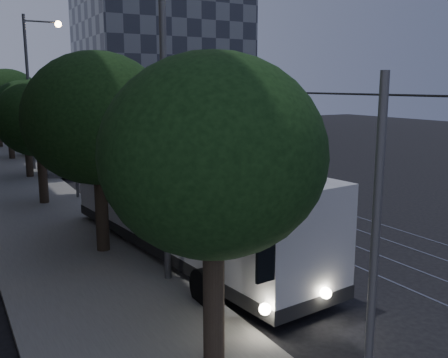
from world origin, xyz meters
TOP-DOWN VIEW (x-y plane):
  - ground at (0.00, 0.00)m, footprint 120.00×120.00m
  - sidewalk at (-7.50, 20.00)m, footprint 5.00×90.00m
  - tram_rails at (2.50, 20.00)m, footprint 4.52×90.00m
  - overhead_wires at (-4.97, 20.00)m, footprint 2.23×90.00m
  - building_distant_right at (18.00, 55.00)m, footprint 22.00×18.00m
  - trolleybus at (-4.10, -0.06)m, footprint 4.02×13.12m
  - pickup_silver at (-2.70, 10.14)m, footprint 2.56×5.33m
  - car_white_a at (-4.30, 17.87)m, footprint 3.08×4.78m
  - car_white_b at (-3.28, 19.50)m, footprint 3.79×5.22m
  - car_white_c at (-4.30, 26.38)m, footprint 2.68×4.81m
  - car_white_d at (-4.30, 34.00)m, footprint 2.81×4.60m
  - tree_0 at (-6.50, -6.92)m, footprint 4.41×4.41m
  - tree_1 at (-6.50, 1.19)m, footprint 4.88×4.88m
  - tree_2 at (-7.00, 9.60)m, footprint 4.06×4.06m
  - tree_3 at (-6.50, 17.39)m, footprint 4.44×4.44m
  - tree_4 at (-6.50, 26.27)m, footprint 4.99×4.99m
  - streetlamp_near at (-5.14, -2.29)m, footprint 2.41×0.44m
  - streetlamp_far at (-5.38, 20.35)m, footprint 2.48×0.44m

SIDE VIEW (x-z plane):
  - ground at x=0.00m, z-range 0.00..0.00m
  - tram_rails at x=2.50m, z-range 0.00..0.02m
  - sidewalk at x=-7.50m, z-range 0.00..0.15m
  - car_white_b at x=-3.28m, z-range 0.00..1.41m
  - car_white_d at x=-4.30m, z-range 0.00..1.46m
  - pickup_silver at x=-2.70m, z-range 0.00..1.46m
  - car_white_c at x=-4.30m, z-range 0.00..1.50m
  - car_white_a at x=-4.30m, z-range 0.00..1.51m
  - trolleybus at x=-4.10m, z-range -1.02..4.61m
  - overhead_wires at x=-4.97m, z-range 0.47..6.47m
  - tree_3 at x=-6.50m, z-range 1.02..7.10m
  - tree_2 at x=-7.00m, z-range 1.18..7.25m
  - tree_0 at x=-6.50m, z-range 1.22..7.66m
  - tree_1 at x=-6.50m, z-range 1.23..8.13m
  - tree_4 at x=-6.50m, z-range 1.24..8.23m
  - streetlamp_near at x=-5.14m, z-range 1.02..11.00m
  - streetlamp_far at x=-5.38m, z-range 1.04..11.33m
  - building_distant_right at x=18.00m, z-range 0.00..24.00m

